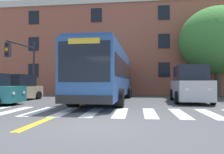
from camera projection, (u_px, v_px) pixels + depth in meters
The scene contains 11 objects.
ground_plane at pixel (92, 125), 6.63m from camera, with size 120.00×120.00×0.00m, color #4C4C4F.
crosswalk at pixel (107, 112), 9.40m from camera, with size 11.56×3.19×0.01m.
lane_line_yellow_inner at pixel (108, 94), 23.52m from camera, with size 0.12×36.00×0.01m, color gold.
lane_line_yellow_outer at pixel (110, 94), 23.50m from camera, with size 0.12×36.00×0.01m, color gold.
city_bus at pixel (107, 74), 14.96m from camera, with size 3.10×11.86×3.43m.
car_tan_near_lane at pixel (19, 89), 15.37m from camera, with size 2.19×3.93×1.82m.
car_silver_far_lane at pixel (190, 85), 14.03m from camera, with size 2.35×4.86×2.34m.
car_white_behind_bus at pixel (122, 84), 24.15m from camera, with size 2.42×5.25×2.22m.
traffic_light_far_corner at pixel (23, 59), 16.47m from camera, with size 0.43×3.57×4.64m.
street_tree_curbside_large at pixel (217, 41), 19.13m from camera, with size 9.08×9.21×7.85m.
building_facade at pixel (103, 51), 25.55m from camera, with size 33.17×7.68×9.86m.
Camera 1 is at (1.42, -6.53, 1.33)m, focal length 35.00 mm.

